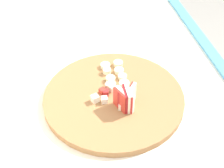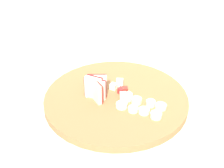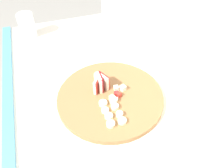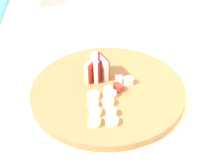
{
  "view_description": "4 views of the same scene",
  "coord_description": "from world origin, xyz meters",
  "px_view_note": "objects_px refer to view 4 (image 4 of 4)",
  "views": [
    {
      "loc": [
        -0.75,
        0.18,
        1.55
      ],
      "look_at": [
        -0.12,
        0.05,
        0.98
      ],
      "focal_mm": 51.15,
      "sensor_mm": 36.0,
      "label": 1
    },
    {
      "loc": [
        0.15,
        -0.59,
        1.45
      ],
      "look_at": [
        -0.14,
        0.03,
        1.0
      ],
      "focal_mm": 51.93,
      "sensor_mm": 36.0,
      "label": 2
    },
    {
      "loc": [
        0.41,
        -0.12,
        1.57
      ],
      "look_at": [
        -0.15,
        0.06,
        0.99
      ],
      "focal_mm": 37.87,
      "sensor_mm": 36.0,
      "label": 3
    },
    {
      "loc": [
        0.52,
        0.01,
        1.48
      ],
      "look_at": [
        -0.09,
        0.06,
        0.99
      ],
      "focal_mm": 54.88,
      "sensor_mm": 36.0,
      "label": 4
    }
  ],
  "objects_px": {
    "cutting_board": "(108,91)",
    "banana_slice_rows": "(102,107)",
    "apple_wedge_fan": "(98,68)",
    "apple_dice_pile": "(115,83)"
  },
  "relations": [
    {
      "from": "cutting_board",
      "to": "banana_slice_rows",
      "type": "xyz_separation_m",
      "value": [
        0.08,
        -0.02,
        0.02
      ]
    },
    {
      "from": "apple_wedge_fan",
      "to": "apple_dice_pile",
      "type": "xyz_separation_m",
      "value": [
        0.04,
        0.04,
        -0.02
      ]
    },
    {
      "from": "cutting_board",
      "to": "apple_dice_pile",
      "type": "relative_size",
      "value": 3.66
    },
    {
      "from": "apple_dice_pile",
      "to": "banana_slice_rows",
      "type": "xyz_separation_m",
      "value": [
        0.09,
        -0.04,
        -0.0
      ]
    },
    {
      "from": "cutting_board",
      "to": "apple_dice_pile",
      "type": "bearing_deg",
      "value": 109.86
    },
    {
      "from": "cutting_board",
      "to": "apple_wedge_fan",
      "type": "xyz_separation_m",
      "value": [
        -0.05,
        -0.02,
        0.04
      ]
    },
    {
      "from": "cutting_board",
      "to": "apple_wedge_fan",
      "type": "distance_m",
      "value": 0.07
    },
    {
      "from": "cutting_board",
      "to": "apple_dice_pile",
      "type": "height_order",
      "value": "apple_dice_pile"
    },
    {
      "from": "apple_wedge_fan",
      "to": "banana_slice_rows",
      "type": "distance_m",
      "value": 0.13
    },
    {
      "from": "apple_wedge_fan",
      "to": "banana_slice_rows",
      "type": "relative_size",
      "value": 0.53
    }
  ]
}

